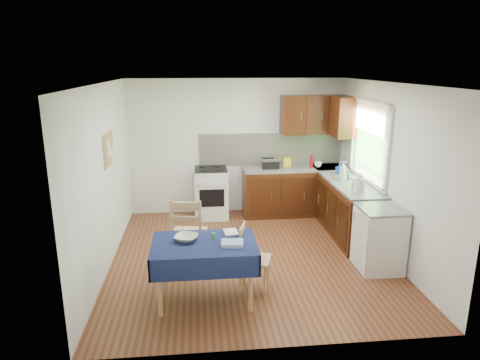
{
  "coord_description": "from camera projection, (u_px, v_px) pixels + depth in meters",
  "views": [
    {
      "loc": [
        -0.75,
        -5.73,
        2.75
      ],
      "look_at": [
        -0.14,
        0.16,
        1.14
      ],
      "focal_mm": 32.0,
      "sensor_mm": 36.0,
      "label": 1
    }
  ],
  "objects": [
    {
      "name": "corkboard",
      "position": [
        109.0,
        149.0,
        5.97
      ],
      "size": [
        0.04,
        0.62,
        0.47
      ],
      "color": "tan",
      "rests_on": "wall_left"
    },
    {
      "name": "floor",
      "position": [
        250.0,
        257.0,
        6.3
      ],
      "size": [
        4.2,
        4.2,
        0.0
      ],
      "primitive_type": "plane",
      "color": "#522916",
      "rests_on": "ground"
    },
    {
      "name": "window",
      "position": [
        370.0,
        136.0,
        6.73
      ],
      "size": [
        0.04,
        1.48,
        1.26
      ],
      "color": "#2B5C26",
      "rests_on": "wall_right"
    },
    {
      "name": "base_cabinets",
      "position": [
        318.0,
        200.0,
        7.52
      ],
      "size": [
        1.9,
        2.3,
        0.86
      ],
      "color": "#351B09",
      "rests_on": "ground"
    },
    {
      "name": "wall_front",
      "position": [
        280.0,
        231.0,
        3.95
      ],
      "size": [
        4.0,
        0.02,
        2.5
      ],
      "primitive_type": "cube",
      "color": "silver",
      "rests_on": "ground"
    },
    {
      "name": "stove",
      "position": [
        211.0,
        193.0,
        7.85
      ],
      "size": [
        0.6,
        0.61,
        0.92
      ],
      "color": "white",
      "rests_on": "ground"
    },
    {
      "name": "sandwich_press",
      "position": [
        270.0,
        163.0,
        7.81
      ],
      "size": [
        0.3,
        0.26,
        0.18
      ],
      "rotation": [
        0.0,
        0.0,
        -0.29
      ],
      "color": "black",
      "rests_on": "worktop_back"
    },
    {
      "name": "dining_table",
      "position": [
        204.0,
        251.0,
        5.0
      ],
      "size": [
        1.22,
        0.83,
        0.74
      ],
      "rotation": [
        0.0,
        0.0,
        -0.36
      ],
      "color": "#0D1937",
      "rests_on": "ground"
    },
    {
      "name": "book",
      "position": [
        224.0,
        233.0,
        5.24
      ],
      "size": [
        0.19,
        0.24,
        0.02
      ],
      "primitive_type": "imported",
      "rotation": [
        0.0,
        0.0,
        0.1
      ],
      "color": "white",
      "rests_on": "dining_table"
    },
    {
      "name": "fridge",
      "position": [
        379.0,
        239.0,
        5.82
      ],
      "size": [
        0.58,
        0.6,
        0.89
      ],
      "color": "white",
      "rests_on": "ground"
    },
    {
      "name": "soap_bottle_a",
      "position": [
        343.0,
        171.0,
        6.96
      ],
      "size": [
        0.17,
        0.17,
        0.32
      ],
      "primitive_type": "imported",
      "rotation": [
        0.0,
        0.0,
        0.9
      ],
      "color": "white",
      "rests_on": "worktop_right"
    },
    {
      "name": "wall_right",
      "position": [
        388.0,
        171.0,
        6.17
      ],
      "size": [
        0.02,
        4.2,
        2.5
      ],
      "primitive_type": "cube",
      "color": "silver",
      "rests_on": "ground"
    },
    {
      "name": "yellow_packet",
      "position": [
        287.0,
        162.0,
        7.94
      ],
      "size": [
        0.15,
        0.13,
        0.17
      ],
      "primitive_type": "cube",
      "rotation": [
        0.0,
        0.0,
        0.43
      ],
      "color": "yellow",
      "rests_on": "worktop_back"
    },
    {
      "name": "wall_left",
      "position": [
        104.0,
        179.0,
        5.77
      ],
      "size": [
        0.02,
        4.2,
        2.5
      ],
      "primitive_type": "cube",
      "color": "white",
      "rests_on": "ground"
    },
    {
      "name": "cup",
      "position": [
        318.0,
        165.0,
        7.88
      ],
      "size": [
        0.17,
        0.17,
        0.11
      ],
      "primitive_type": "imported",
      "rotation": [
        0.0,
        0.0,
        0.38
      ],
      "color": "white",
      "rests_on": "worktop_back"
    },
    {
      "name": "splashback",
      "position": [
        271.0,
        149.0,
        8.05
      ],
      "size": [
        2.7,
        0.02,
        0.6
      ],
      "primitive_type": "cube",
      "color": "beige",
      "rests_on": "wall_back"
    },
    {
      "name": "worktop_right",
      "position": [
        351.0,
        184.0,
        6.86
      ],
      "size": [
        0.6,
        1.7,
        0.04
      ],
      "primitive_type": "cube",
      "color": "slate",
      "rests_on": "base_cabinets"
    },
    {
      "name": "chair_near",
      "position": [
        251.0,
        256.0,
        5.29
      ],
      "size": [
        0.46,
        0.46,
        0.85
      ],
      "rotation": [
        0.0,
        0.0,
        1.28
      ],
      "color": "tan",
      "rests_on": "ground"
    },
    {
      "name": "kettle",
      "position": [
        359.0,
        183.0,
        6.36
      ],
      "size": [
        0.17,
        0.17,
        0.29
      ],
      "color": "white",
      "rests_on": "worktop_right"
    },
    {
      "name": "soap_bottle_b",
      "position": [
        339.0,
        169.0,
        7.34
      ],
      "size": [
        0.14,
        0.14,
        0.21
      ],
      "primitive_type": "imported",
      "rotation": [
        0.0,
        0.0,
        2.26
      ],
      "color": "blue",
      "rests_on": "worktop_right"
    },
    {
      "name": "chair_far",
      "position": [
        188.0,
        231.0,
        5.81
      ],
      "size": [
        0.52,
        0.52,
        1.03
      ],
      "rotation": [
        0.0,
        0.0,
        2.99
      ],
      "color": "tan",
      "rests_on": "ground"
    },
    {
      "name": "dish_rack",
      "position": [
        345.0,
        176.0,
        7.19
      ],
      "size": [
        0.39,
        0.3,
        0.18
      ],
      "rotation": [
        0.0,
        0.0,
        -0.22
      ],
      "color": "gray",
      "rests_on": "worktop_right"
    },
    {
      "name": "plate_bowl",
      "position": [
        186.0,
        238.0,
        5.02
      ],
      "size": [
        0.34,
        0.34,
        0.06
      ],
      "primitive_type": "imported",
      "rotation": [
        0.0,
        0.0,
        -0.33
      ],
      "color": "beige",
      "rests_on": "dining_table"
    },
    {
      "name": "wall_back",
      "position": [
        237.0,
        147.0,
        7.98
      ],
      "size": [
        4.0,
        0.02,
        2.5
      ],
      "primitive_type": "cube",
      "color": "silver",
      "rests_on": "ground"
    },
    {
      "name": "upper_cabinets",
      "position": [
        322.0,
        115.0,
        7.69
      ],
      "size": [
        1.2,
        0.85,
        0.7
      ],
      "color": "#351B09",
      "rests_on": "wall_back"
    },
    {
      "name": "sauce_bottle",
      "position": [
        311.0,
        162.0,
        7.79
      ],
      "size": [
        0.06,
        0.06,
        0.24
      ],
      "primitive_type": "cylinder",
      "color": "#B70E1A",
      "rests_on": "worktop_back"
    },
    {
      "name": "worktop_corner",
      "position": [
        329.0,
        168.0,
        7.96
      ],
      "size": [
        0.6,
        0.6,
        0.04
      ],
      "primitive_type": "cube",
      "color": "slate",
      "rests_on": "base_cabinets"
    },
    {
      "name": "soap_bottle_c",
      "position": [
        356.0,
        184.0,
        6.5
      ],
      "size": [
        0.15,
        0.15,
        0.17
      ],
      "primitive_type": "imported",
      "rotation": [
        0.0,
        0.0,
        3.29
      ],
      "color": "green",
      "rests_on": "worktop_right"
    },
    {
      "name": "ceiling",
      "position": [
        252.0,
        83.0,
        5.64
      ],
      "size": [
        4.0,
        4.2,
        0.02
      ],
      "primitive_type": "cube",
      "color": "white",
      "rests_on": "wall_back"
    },
    {
      "name": "toaster",
      "position": [
        268.0,
        163.0,
        7.81
      ],
      "size": [
        0.26,
        0.16,
        0.2
      ],
      "rotation": [
        0.0,
        0.0,
        0.07
      ],
      "color": "silver",
      "rests_on": "worktop_back"
    },
    {
      "name": "spice_jar",
      "position": [
        214.0,
        236.0,
        5.04
      ],
      "size": [
        0.04,
        0.04,
        0.09
      ],
      "primitive_type": "cylinder",
      "color": "#268E3A",
      "rests_on": "dining_table"
    },
    {
      "name": "worktop_back",
      "position": [
        295.0,
        168.0,
        7.9
      ],
      "size": [
        1.9,
        0.6,
        0.04
      ],
      "primitive_type": "cube",
      "color": "slate",
      "rests_on": "base_cabinets"
    },
    {
      "name": "tea_towel",
      "position": [
        232.0,
        244.0,
        4.89
      ],
      "size": [
        0.27,
        0.22,
        0.04
      ],
      "primitive_type": "cube",
      "rotation": [
        0.0,
        0.0,
        -0.11
      ],
      "color": "#27458F",
      "rests_on": "dining_table"
    }
  ]
}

